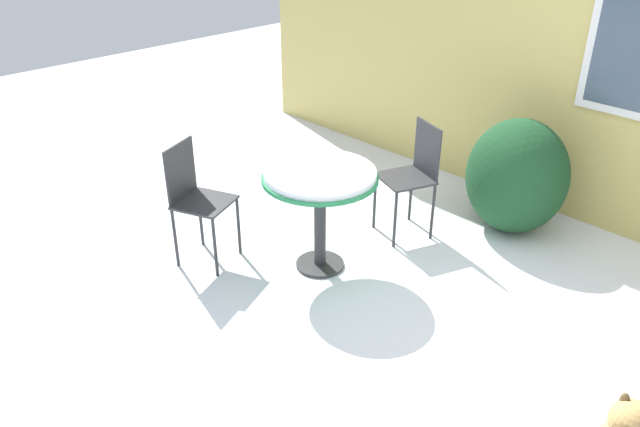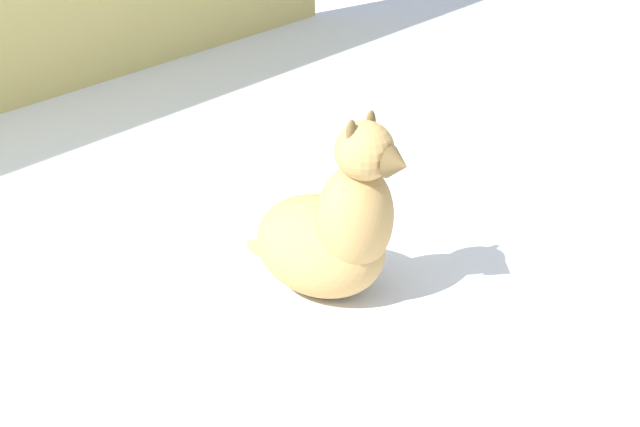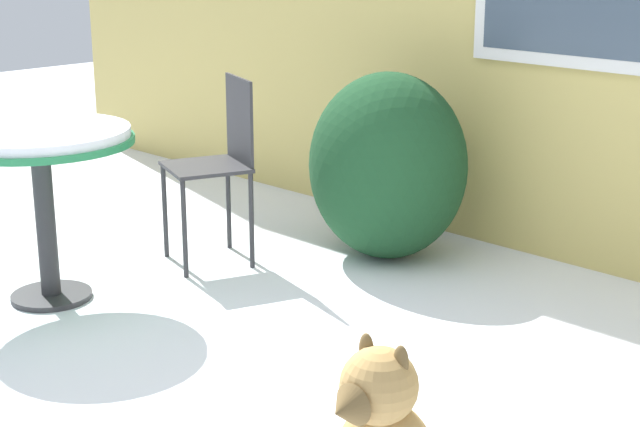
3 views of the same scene
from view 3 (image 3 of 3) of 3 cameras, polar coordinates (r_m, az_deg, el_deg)
The scene contains 4 objects.
ground_plane at distance 3.60m, azimuth -6.83°, elevation -10.36°, with size 16.00×16.00×0.00m, color white.
shrub_left at distance 4.89m, azimuth 3.96°, elevation 2.78°, with size 0.81×0.77×0.94m.
patio_table at distance 4.41m, azimuth -15.98°, elevation 3.30°, with size 0.82×0.82×0.78m.
patio_chair_near_table at distance 4.82m, azimuth -5.92°, elevation 3.19°, with size 0.48×0.48×0.92m.
Camera 3 is at (2.54, -1.98, 1.61)m, focal length 55.00 mm.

